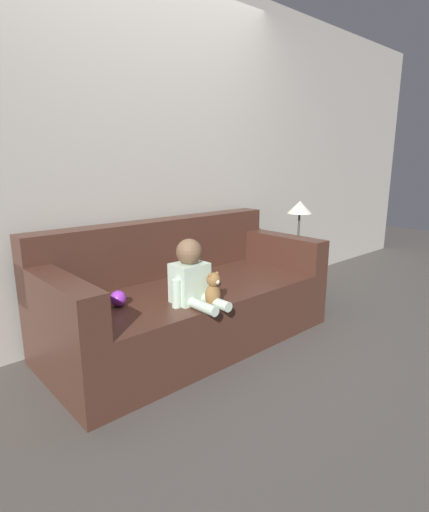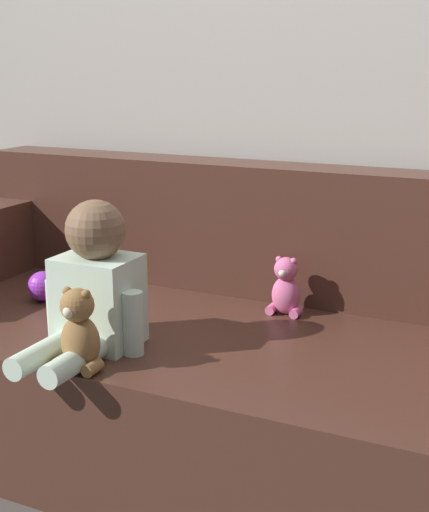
# 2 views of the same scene
# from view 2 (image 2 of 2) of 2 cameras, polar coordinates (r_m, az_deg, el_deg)

# --- Properties ---
(ground_plane) EXTENTS (12.00, 12.00, 0.00)m
(ground_plane) POSITION_cam_2_polar(r_m,az_deg,el_deg) (2.22, -0.47, -15.51)
(ground_plane) COLOR #4C4742
(wall_back) EXTENTS (8.00, 0.05, 2.60)m
(wall_back) POSITION_cam_2_polar(r_m,az_deg,el_deg) (2.40, 5.29, 19.14)
(wall_back) COLOR #ADA89E
(wall_back) RESTS_ON ground_plane
(couch) EXTENTS (1.98, 0.89, 0.83)m
(couch) POSITION_cam_2_polar(r_m,az_deg,el_deg) (2.13, 0.18, -7.97)
(couch) COLOR #47281E
(couch) RESTS_ON ground_plane
(person_baby) EXTENTS (0.29, 0.37, 0.39)m
(person_baby) POSITION_cam_2_polar(r_m,az_deg,el_deg) (1.87, -9.65, -2.57)
(person_baby) COLOR silver
(person_baby) RESTS_ON couch
(teddy_bear_brown) EXTENTS (0.12, 0.10, 0.21)m
(teddy_bear_brown) POSITION_cam_2_polar(r_m,az_deg,el_deg) (1.76, -10.78, -5.95)
(teddy_bear_brown) COLOR olive
(teddy_bear_brown) RESTS_ON couch
(plush_toy_side) EXTENTS (0.10, 0.08, 0.18)m
(plush_toy_side) POSITION_cam_2_polar(r_m,az_deg,el_deg) (2.12, 5.72, -2.52)
(plush_toy_side) COLOR #DB6699
(plush_toy_side) RESTS_ON couch
(toy_ball) EXTENTS (0.10, 0.10, 0.10)m
(toy_ball) POSITION_cam_2_polar(r_m,az_deg,el_deg) (2.30, -13.56, -2.36)
(toy_ball) COLOR purple
(toy_ball) RESTS_ON couch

